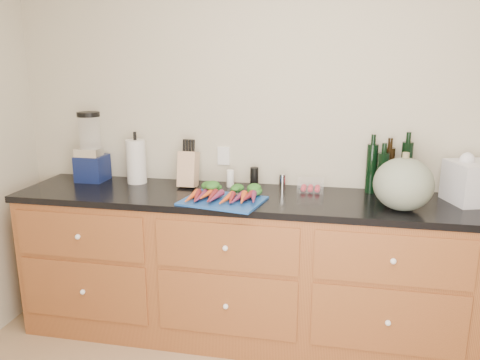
% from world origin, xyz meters
% --- Properties ---
extents(wall_back, '(4.10, 0.05, 2.60)m').
position_xyz_m(wall_back, '(0.00, 1.62, 1.30)').
color(wall_back, beige).
rests_on(wall_back, ground).
extents(cabinets, '(3.60, 0.64, 0.90)m').
position_xyz_m(cabinets, '(0.00, 1.30, 0.45)').
color(cabinets, brown).
rests_on(cabinets, ground).
extents(countertop, '(3.64, 0.62, 0.04)m').
position_xyz_m(countertop, '(0.00, 1.30, 0.92)').
color(countertop, black).
rests_on(countertop, cabinets).
extents(cutting_board, '(0.51, 0.42, 0.01)m').
position_xyz_m(cutting_board, '(-0.50, 1.14, 0.95)').
color(cutting_board, '#184594').
rests_on(cutting_board, countertop).
extents(carrots, '(0.40, 0.29, 0.06)m').
position_xyz_m(carrots, '(-0.50, 1.18, 0.98)').
color(carrots, '#DE4E1A').
rests_on(carrots, cutting_board).
extents(squash, '(0.32, 0.32, 0.29)m').
position_xyz_m(squash, '(0.50, 1.19, 1.08)').
color(squash, '#5B6756').
rests_on(squash, countertop).
extents(blender_appliance, '(0.19, 0.19, 0.47)m').
position_xyz_m(blender_appliance, '(-1.49, 1.46, 1.14)').
color(blender_appliance, '#0F1948').
rests_on(blender_appliance, countertop).
extents(paper_towel, '(0.13, 0.13, 0.29)m').
position_xyz_m(paper_towel, '(-1.17, 1.46, 1.09)').
color(paper_towel, silver).
rests_on(paper_towel, countertop).
extents(knife_block, '(0.11, 0.11, 0.23)m').
position_xyz_m(knife_block, '(-0.80, 1.44, 1.05)').
color(knife_block, tan).
rests_on(knife_block, countertop).
extents(grinder_salt, '(0.05, 0.05, 0.11)m').
position_xyz_m(grinder_salt, '(-0.53, 1.48, 1.00)').
color(grinder_salt, white).
rests_on(grinder_salt, countertop).
extents(grinder_pepper, '(0.05, 0.05, 0.13)m').
position_xyz_m(grinder_pepper, '(-0.37, 1.48, 1.01)').
color(grinder_pepper, black).
rests_on(grinder_pepper, countertop).
extents(canister_chrome, '(0.04, 0.04, 0.10)m').
position_xyz_m(canister_chrome, '(-0.19, 1.48, 0.99)').
color(canister_chrome, white).
rests_on(canister_chrome, countertop).
extents(tomato_box, '(0.16, 0.13, 0.08)m').
position_xyz_m(tomato_box, '(-0.01, 1.47, 0.98)').
color(tomato_box, white).
rests_on(tomato_box, countertop).
extents(bottles, '(0.27, 0.14, 0.32)m').
position_xyz_m(bottles, '(0.45, 1.51, 1.09)').
color(bottles, black).
rests_on(bottles, countertop).
extents(grocery_bag, '(0.39, 0.35, 0.24)m').
position_xyz_m(grocery_bag, '(0.94, 1.42, 1.06)').
color(grocery_bag, white).
rests_on(grocery_bag, countertop).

